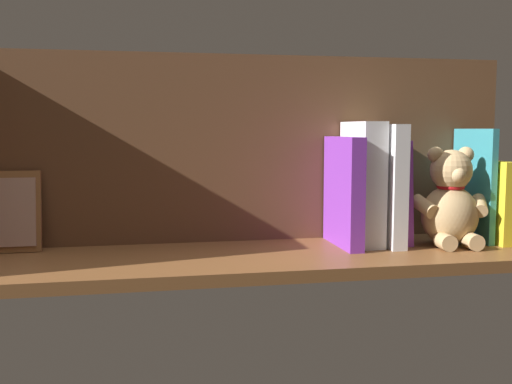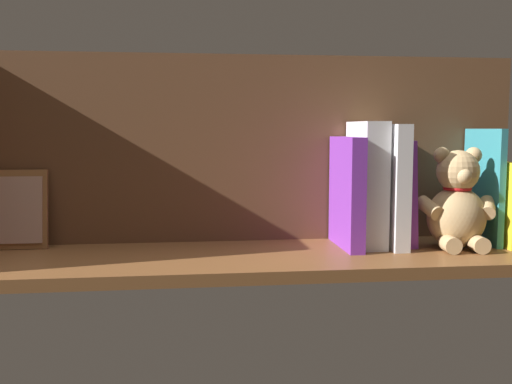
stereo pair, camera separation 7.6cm
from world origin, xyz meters
TOP-DOWN VIEW (x-y plane):
  - ground_plane at (0.00, 0.00)cm, footprint 112.65×30.82cm
  - shelf_back_panel at (0.00, -13.16)cm, footprint 112.65×1.50cm
  - book_0 at (-49.55, -3.68)cm, footprint 2.40×16.66cm
  - book_1 at (-47.08, -4.62)cm, footprint 1.34×14.77cm
  - teddy_bear at (-39.28, -0.10)cm, footprint 15.85×13.24cm
  - book_2 at (-30.12, -5.61)cm, footprint 2.74×12.80cm
  - book_3 at (-27.08, -3.93)cm, footprint 3.00×16.15cm
  - dictionary_thick_white at (-22.67, -4.75)cm, footprint 4.65×14.32cm
  - book_4 at (-18.33, -3.68)cm, footprint 2.85×16.66cm
  - picture_frame_leaning at (44.98, -9.87)cm, footprint 10.67×3.73cm

SIDE VIEW (x-z plane):
  - ground_plane at x=0.00cm, z-range -2.20..0.00cm
  - picture_frame_leaning at x=44.98cm, z-range -0.10..15.26cm
  - book_0 at x=-49.55cm, z-range 0.00..16.66cm
  - teddy_bear at x=-39.28cm, z-range -1.18..18.44cm
  - book_2 at x=-30.12cm, z-range -0.03..20.85cm
  - book_4 at x=-18.33cm, z-range 0.00..21.56cm
  - book_1 at x=-47.08cm, z-range 0.00..23.13cm
  - book_3 at x=-27.08cm, z-range 0.00..23.99cm
  - dictionary_thick_white at x=-22.67cm, z-range 0.00..24.53cm
  - shelf_back_panel at x=0.00cm, z-range 0.00..38.09cm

